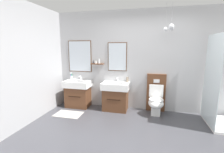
# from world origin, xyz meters

# --- Properties ---
(ground_plane) EXTENTS (6.27, 4.76, 0.10)m
(ground_plane) POSITION_xyz_m (0.00, 0.00, -0.05)
(ground_plane) COLOR #3D3D42
(ground_plane) RESTS_ON ground
(wall_back) EXTENTS (5.07, 0.59, 2.64)m
(wall_back) POSITION_xyz_m (-0.02, 1.72, 1.32)
(wall_back) COLOR #A8A8AA
(wall_back) RESTS_ON ground
(wall_left) EXTENTS (0.12, 3.56, 2.64)m
(wall_left) POSITION_xyz_m (-2.47, 0.00, 1.32)
(wall_left) COLOR #A8A8AA
(wall_left) RESTS_ON ground
(bath_mat) EXTENTS (0.68, 0.44, 0.01)m
(bath_mat) POSITION_xyz_m (-1.82, 0.85, 0.01)
(bath_mat) COLOR #9E9993
(bath_mat) RESTS_ON ground
(vanity_sink_left) EXTENTS (0.72, 0.50, 0.75)m
(vanity_sink_left) POSITION_xyz_m (-1.82, 1.45, 0.40)
(vanity_sink_left) COLOR #56331E
(vanity_sink_left) RESTS_ON ground
(tap_on_left_sink) EXTENTS (0.03, 0.13, 0.11)m
(tap_on_left_sink) POSITION_xyz_m (-1.82, 1.63, 0.82)
(tap_on_left_sink) COLOR silver
(tap_on_left_sink) RESTS_ON vanity_sink_left
(vanity_sink_right) EXTENTS (0.72, 0.50, 0.75)m
(vanity_sink_right) POSITION_xyz_m (-0.72, 1.45, 0.40)
(vanity_sink_right) COLOR #56331E
(vanity_sink_right) RESTS_ON ground
(tap_on_right_sink) EXTENTS (0.03, 0.13, 0.11)m
(tap_on_right_sink) POSITION_xyz_m (-0.72, 1.63, 0.82)
(tap_on_right_sink) COLOR silver
(tap_on_right_sink) RESTS_ON vanity_sink_right
(toilet) EXTENTS (0.48, 0.62, 1.00)m
(toilet) POSITION_xyz_m (0.33, 1.46, 0.38)
(toilet) COLOR #56331E
(toilet) RESTS_ON ground
(toothbrush_cup) EXTENTS (0.07, 0.07, 0.20)m
(toothbrush_cup) POSITION_xyz_m (-2.10, 1.62, 0.81)
(toothbrush_cup) COLOR silver
(toothbrush_cup) RESTS_ON vanity_sink_left
(soap_dispenser) EXTENTS (0.06, 0.06, 0.17)m
(soap_dispenser) POSITION_xyz_m (-0.43, 1.63, 0.82)
(soap_dispenser) COLOR gray
(soap_dispenser) RESTS_ON vanity_sink_right
(folded_hand_towel) EXTENTS (0.22, 0.16, 0.04)m
(folded_hand_towel) POSITION_xyz_m (-0.76, 1.30, 0.78)
(folded_hand_towel) COLOR white
(folded_hand_towel) RESTS_ON vanity_sink_right
(shower_tray) EXTENTS (0.97, 0.89, 1.95)m
(shower_tray) POSITION_xyz_m (1.72, 1.11, 0.40)
(shower_tray) COLOR white
(shower_tray) RESTS_ON ground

